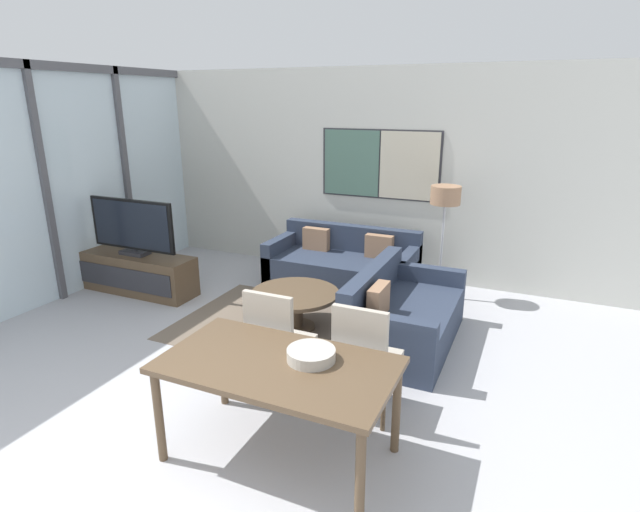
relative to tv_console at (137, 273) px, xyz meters
The scene contains 13 objects.
wall_back 3.37m from the tv_console, 38.29° to the left, with size 7.44×0.09×2.80m.
window_wall_left 1.58m from the tv_console, 142.53° to the right, with size 0.07×5.05×2.80m.
area_rug 2.36m from the tv_console, ahead, with size 2.57×1.76×0.01m.
tv_console is the anchor object (origin of this frame).
television 0.61m from the tv_console, 90.00° to the left, with size 1.27×0.20×0.71m.
sofa_main 2.67m from the tv_console, 28.62° to the left, with size 1.91×0.90×0.77m.
sofa_side 3.45m from the tv_console, ahead, with size 0.90×1.62×0.77m.
coffee_table 2.35m from the tv_console, ahead, with size 0.95×0.95×0.42m.
dining_table 3.77m from the tv_console, 32.36° to the right, with size 1.55×0.86×0.73m.
dining_chair_left 3.12m from the tv_console, 25.99° to the right, with size 0.46×0.46×0.96m.
dining_chair_centre 3.79m from the tv_console, 20.65° to the right, with size 0.46×0.46×0.96m.
fruit_bowl 3.88m from the tv_console, 29.37° to the right, with size 0.33×0.33×0.08m.
floor_lamp 3.96m from the tv_console, 21.28° to the left, with size 0.36×0.36×1.41m.
Camera 1 is at (2.13, -1.47, 2.38)m, focal length 28.00 mm.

